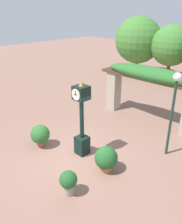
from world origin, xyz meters
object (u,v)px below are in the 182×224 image
Objects in this scene: potted_plant_near_left at (106,158)px; potted_plant_far_left at (40,135)px; pedestal_clock at (82,121)px; lamp_post at (174,100)px; potted_plant_near_right at (68,181)px.

potted_plant_far_left reaches higher than potted_plant_near_left.
potted_plant_near_left is (1.42, -0.15, -0.94)m from pedestal_clock.
lamp_post reaches higher than pedestal_clock.
potted_plant_far_left reaches higher than potted_plant_near_right.
lamp_post is (1.01, 2.52, 1.84)m from potted_plant_near_left.
potted_plant_near_left is at bearing -6.14° from pedestal_clock.
pedestal_clock is 2.05m from potted_plant_far_left.
potted_plant_near_right is at bearing -103.81° from lamp_post.
potted_plant_near_right is (1.38, -1.87, -0.95)m from pedestal_clock.
potted_plant_far_left is 0.29× the size of lamp_post.
potted_plant_far_left is (-3.04, -0.74, 0.05)m from potted_plant_near_left.
potted_plant_far_left is at bearing -166.35° from potted_plant_near_left.
pedestal_clock is at bearing -135.65° from lamp_post.
lamp_post reaches higher than potted_plant_near_right.
pedestal_clock is 0.90× the size of lamp_post.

